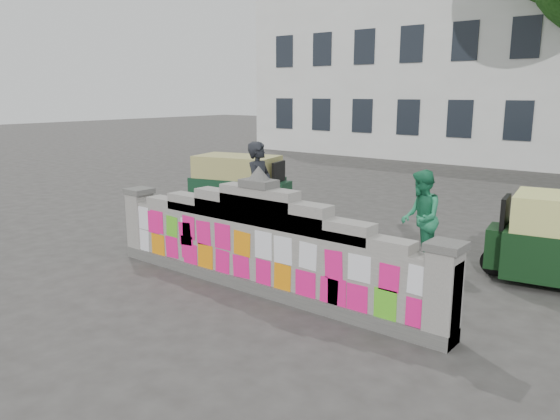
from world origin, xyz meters
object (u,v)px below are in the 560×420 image
at_px(cyclist_rider, 259,202).
at_px(rickshaw_left, 240,183).
at_px(pedestrian, 420,218).
at_px(cyclist_bike, 260,222).

distance_m(cyclist_rider, rickshaw_left, 3.63).
xyz_separation_m(cyclist_rider, pedestrian, (2.96, 1.04, -0.08)).
bearing_deg(rickshaw_left, cyclist_rider, -55.36).
relative_size(cyclist_bike, pedestrian, 1.23).
relative_size(cyclist_rider, rickshaw_left, 0.69).
xyz_separation_m(cyclist_bike, rickshaw_left, (-2.75, 2.36, 0.20)).
bearing_deg(pedestrian, cyclist_bike, -99.21).
height_order(cyclist_rider, rickshaw_left, cyclist_rider).
distance_m(cyclist_bike, pedestrian, 3.15).
xyz_separation_m(pedestrian, rickshaw_left, (-5.71, 1.33, -0.11)).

